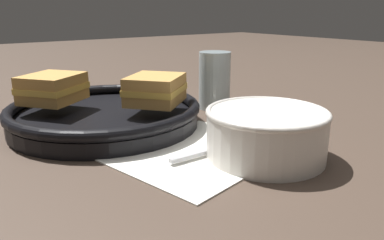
{
  "coord_description": "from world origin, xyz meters",
  "views": [
    {
      "loc": [
        -0.3,
        -0.38,
        0.19
      ],
      "look_at": [
        0.02,
        0.04,
        0.04
      ],
      "focal_mm": 35.0,
      "sensor_mm": 36.0,
      "label": 1
    }
  ],
  "objects_px": {
    "spoon": "(233,144)",
    "skillet": "(105,114)",
    "sandwich_near_right": "(53,88)",
    "soup_bowl": "(266,131)",
    "sandwich_near_left": "(155,89)",
    "drinking_glass": "(215,80)"
  },
  "relations": [
    {
      "from": "sandwich_near_left",
      "to": "drinking_glass",
      "type": "relative_size",
      "value": 1.12
    },
    {
      "from": "soup_bowl",
      "to": "skillet",
      "type": "distance_m",
      "value": 0.28
    },
    {
      "from": "skillet",
      "to": "drinking_glass",
      "type": "height_order",
      "value": "drinking_glass"
    },
    {
      "from": "sandwich_near_right",
      "to": "skillet",
      "type": "bearing_deg",
      "value": -40.39
    },
    {
      "from": "skillet",
      "to": "sandwich_near_left",
      "type": "bearing_deg",
      "value": -40.39
    },
    {
      "from": "soup_bowl",
      "to": "sandwich_near_right",
      "type": "xyz_separation_m",
      "value": [
        -0.18,
        0.32,
        0.03
      ]
    },
    {
      "from": "sandwich_near_right",
      "to": "spoon",
      "type": "bearing_deg",
      "value": -58.67
    },
    {
      "from": "sandwich_near_left",
      "to": "sandwich_near_right",
      "type": "relative_size",
      "value": 1.0
    },
    {
      "from": "sandwich_near_left",
      "to": "sandwich_near_right",
      "type": "height_order",
      "value": "same"
    },
    {
      "from": "soup_bowl",
      "to": "skillet",
      "type": "height_order",
      "value": "soup_bowl"
    },
    {
      "from": "skillet",
      "to": "sandwich_near_left",
      "type": "xyz_separation_m",
      "value": [
        0.07,
        -0.06,
        0.04
      ]
    },
    {
      "from": "sandwich_near_right",
      "to": "drinking_glass",
      "type": "bearing_deg",
      "value": -14.17
    },
    {
      "from": "spoon",
      "to": "skillet",
      "type": "bearing_deg",
      "value": 115.6
    },
    {
      "from": "skillet",
      "to": "drinking_glass",
      "type": "distance_m",
      "value": 0.23
    },
    {
      "from": "skillet",
      "to": "sandwich_near_left",
      "type": "distance_m",
      "value": 0.1
    },
    {
      "from": "sandwich_near_right",
      "to": "drinking_glass",
      "type": "xyz_separation_m",
      "value": [
        0.29,
        -0.07,
        -0.01
      ]
    },
    {
      "from": "soup_bowl",
      "to": "sandwich_near_right",
      "type": "bearing_deg",
      "value": 119.5
    },
    {
      "from": "spoon",
      "to": "skillet",
      "type": "relative_size",
      "value": 0.47
    },
    {
      "from": "spoon",
      "to": "skillet",
      "type": "height_order",
      "value": "skillet"
    },
    {
      "from": "soup_bowl",
      "to": "spoon",
      "type": "relative_size",
      "value": 1.07
    },
    {
      "from": "skillet",
      "to": "sandwich_near_right",
      "type": "bearing_deg",
      "value": 139.61
    },
    {
      "from": "spoon",
      "to": "sandwich_near_left",
      "type": "relative_size",
      "value": 1.19
    }
  ]
}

